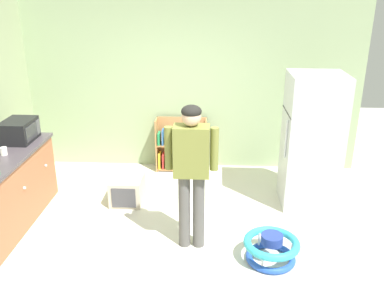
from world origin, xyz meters
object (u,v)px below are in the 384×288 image
object	(u,v)px
pet_carrier	(128,189)
white_cup	(4,151)
kitchen_counter	(0,195)
standing_person	(191,165)
baby_walker	(271,248)
refrigerator	(312,141)
microwave	(19,131)
bookshelf	(178,147)

from	to	relation	value
pet_carrier	white_cup	world-z (taller)	white_cup
kitchen_counter	pet_carrier	world-z (taller)	kitchen_counter
pet_carrier	white_cup	distance (m)	1.65
kitchen_counter	standing_person	world-z (taller)	standing_person
baby_walker	pet_carrier	world-z (taller)	pet_carrier
standing_person	baby_walker	bearing A→B (deg)	-15.72
refrigerator	white_cup	world-z (taller)	refrigerator
standing_person	pet_carrier	bearing A→B (deg)	133.00
refrigerator	pet_carrier	xyz separation A→B (m)	(-2.45, -0.10, -0.71)
baby_walker	microwave	xyz separation A→B (m)	(-3.16, 1.14, 0.88)
bookshelf	white_cup	xyz separation A→B (m)	(-1.93, -1.72, 0.58)
microwave	white_cup	bearing A→B (deg)	-87.88
refrigerator	standing_person	size ratio (longest dim) A/B	1.07
standing_person	pet_carrier	world-z (taller)	standing_person
standing_person	white_cup	size ratio (longest dim) A/B	17.50
bookshelf	microwave	bearing A→B (deg)	-147.69
kitchen_counter	white_cup	size ratio (longest dim) A/B	21.15
standing_person	baby_walker	size ratio (longest dim) A/B	2.75
refrigerator	bookshelf	size ratio (longest dim) A/B	2.09
white_cup	refrigerator	bearing A→B (deg)	10.50
bookshelf	microwave	xyz separation A→B (m)	(-1.95, -1.23, 0.67)
bookshelf	baby_walker	distance (m)	2.67
white_cup	bookshelf	bearing A→B (deg)	41.66
white_cup	microwave	bearing A→B (deg)	92.12
kitchen_counter	baby_walker	distance (m)	3.23
baby_walker	refrigerator	bearing A→B (deg)	64.68
microwave	bookshelf	bearing A→B (deg)	32.31
refrigerator	white_cup	xyz separation A→B (m)	(-3.78, -0.70, 0.06)
white_cup	standing_person	bearing A→B (deg)	-10.17
bookshelf	white_cup	size ratio (longest dim) A/B	8.95
refrigerator	standing_person	world-z (taller)	refrigerator
bookshelf	standing_person	world-z (taller)	standing_person
baby_walker	microwave	world-z (taller)	microwave
standing_person	pet_carrier	distance (m)	1.60
standing_person	bookshelf	bearing A→B (deg)	98.94
refrigerator	baby_walker	distance (m)	1.67
standing_person	refrigerator	bearing A→B (deg)	36.21
baby_walker	microwave	distance (m)	3.47
kitchen_counter	standing_person	size ratio (longest dim) A/B	1.21
refrigerator	standing_person	xyz separation A→B (m)	(-1.51, -1.11, 0.11)
microwave	kitchen_counter	bearing A→B (deg)	-91.79
baby_walker	bookshelf	bearing A→B (deg)	116.97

